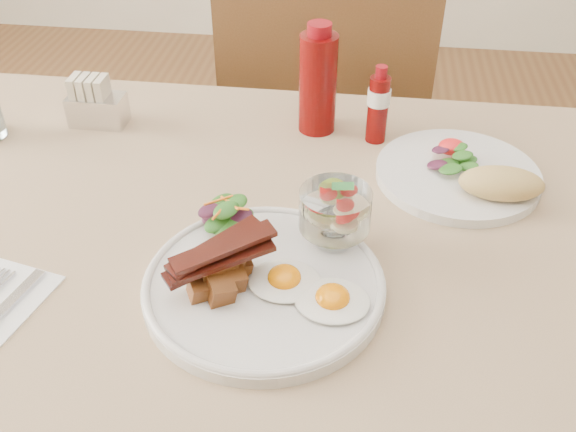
# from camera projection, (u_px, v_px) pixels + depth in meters

# --- Properties ---
(table) EXTENTS (1.33, 0.88, 0.75)m
(table) POSITION_uv_depth(u_px,v_px,m) (285.00, 303.00, 0.85)
(table) COLOR brown
(table) RESTS_ON ground
(chair_far) EXTENTS (0.42, 0.42, 0.93)m
(chair_far) POSITION_uv_depth(u_px,v_px,m) (325.00, 138.00, 1.46)
(chair_far) COLOR brown
(chair_far) RESTS_ON ground
(main_plate) EXTENTS (0.28, 0.28, 0.02)m
(main_plate) POSITION_uv_depth(u_px,v_px,m) (264.00, 286.00, 0.74)
(main_plate) COLOR silver
(main_plate) RESTS_ON table
(fried_eggs) EXTENTS (0.16, 0.12, 0.02)m
(fried_eggs) POSITION_uv_depth(u_px,v_px,m) (308.00, 289.00, 0.72)
(fried_eggs) COLOR white
(fried_eggs) RESTS_ON main_plate
(bacon_potato_pile) EXTENTS (0.12, 0.11, 0.06)m
(bacon_potato_pile) POSITION_uv_depth(u_px,v_px,m) (220.00, 266.00, 0.71)
(bacon_potato_pile) COLOR brown
(bacon_potato_pile) RESTS_ON main_plate
(side_salad) EXTENTS (0.07, 0.07, 0.04)m
(side_salad) POSITION_uv_depth(u_px,v_px,m) (227.00, 216.00, 0.80)
(side_salad) COLOR #245416
(side_salad) RESTS_ON main_plate
(fruit_cup) EXTENTS (0.09, 0.09, 0.09)m
(fruit_cup) POSITION_uv_depth(u_px,v_px,m) (335.00, 210.00, 0.76)
(fruit_cup) COLOR white
(fruit_cup) RESTS_ON main_plate
(second_plate) EXTENTS (0.23, 0.23, 0.06)m
(second_plate) POSITION_uv_depth(u_px,v_px,m) (468.00, 175.00, 0.91)
(second_plate) COLOR silver
(second_plate) RESTS_ON table
(ketchup_bottle) EXTENTS (0.06, 0.06, 0.18)m
(ketchup_bottle) POSITION_uv_depth(u_px,v_px,m) (318.00, 82.00, 0.99)
(ketchup_bottle) COLOR #560504
(ketchup_bottle) RESTS_ON table
(hot_sauce_bottle) EXTENTS (0.04, 0.04, 0.12)m
(hot_sauce_bottle) POSITION_uv_depth(u_px,v_px,m) (378.00, 105.00, 0.98)
(hot_sauce_bottle) COLOR #560504
(hot_sauce_bottle) RESTS_ON table
(sugar_caddy) EXTENTS (0.09, 0.05, 0.08)m
(sugar_caddy) POSITION_uv_depth(u_px,v_px,m) (95.00, 104.00, 1.04)
(sugar_caddy) COLOR silver
(sugar_caddy) RESTS_ON table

